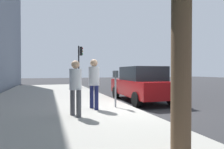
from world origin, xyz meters
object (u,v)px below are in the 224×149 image
at_px(parking_meter, 115,81).
at_px(pedestrian_bystander, 76,84).
at_px(pedestrian_at_meter, 94,79).
at_px(traffic_signal, 80,59).
at_px(parked_sedan_near, 141,84).

distance_m(parking_meter, pedestrian_bystander, 1.91).
xyz_separation_m(pedestrian_at_meter, pedestrian_bystander, (-0.90, 0.79, -0.08)).
bearing_deg(traffic_signal, parking_meter, 179.02).
distance_m(parked_sedan_near, traffic_signal, 8.14).
relative_size(parking_meter, parked_sedan_near, 0.32).
bearing_deg(parked_sedan_near, pedestrian_bystander, 126.63).
bearing_deg(pedestrian_at_meter, traffic_signal, 71.59).
bearing_deg(parking_meter, pedestrian_at_meter, 93.89).
height_order(pedestrian_at_meter, pedestrian_bystander, pedestrian_at_meter).
relative_size(pedestrian_bystander, traffic_signal, 0.48).
bearing_deg(pedestrian_at_meter, pedestrian_bystander, -143.82).
distance_m(parking_meter, traffic_signal, 9.64).
bearing_deg(parked_sedan_near, traffic_signal, 13.58).
xyz_separation_m(parking_meter, parked_sedan_near, (1.79, -2.03, -0.27)).
distance_m(pedestrian_at_meter, traffic_signal, 9.74).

